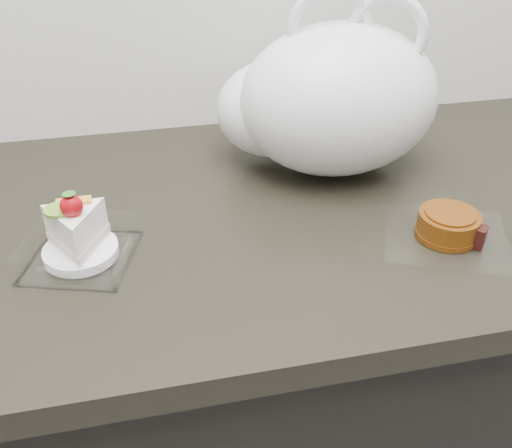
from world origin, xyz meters
The scene contains 4 objects.
counter centered at (0.00, 1.69, 0.45)m, with size 2.04×0.64×0.90m.
cake_tray centered at (-0.20, 1.61, 0.93)m, with size 0.17×0.17×0.10m.
mooncake_wrap centered at (0.29, 1.55, 0.92)m, with size 0.22×0.21×0.04m.
plastic_bag centered at (0.18, 1.79, 1.02)m, with size 0.39×0.32×0.29m.
Camera 1 is at (-0.11, 0.98, 1.36)m, focal length 40.00 mm.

